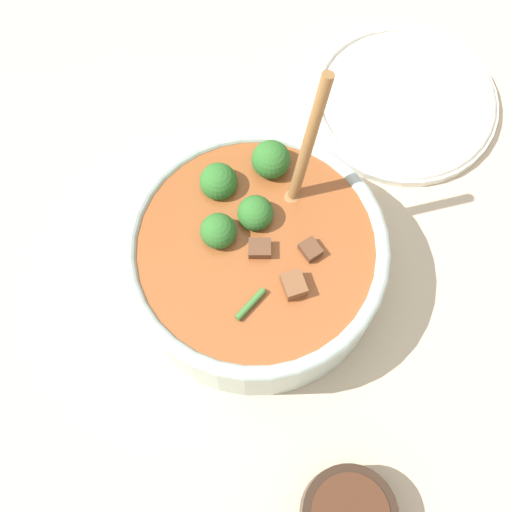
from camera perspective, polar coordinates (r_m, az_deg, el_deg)
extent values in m
plane|color=#C6B293|center=(0.75, 0.00, -1.66)|extent=(4.00, 4.00, 0.00)
cylinder|color=#B2C6BC|center=(0.71, 0.00, -0.50)|extent=(0.28, 0.28, 0.09)
torus|color=#B2C6BC|center=(0.67, 0.00, 0.79)|extent=(0.28, 0.28, 0.02)
cylinder|color=brown|center=(0.70, 0.00, 0.05)|extent=(0.26, 0.26, 0.05)
sphere|color=#2D6B28|center=(0.69, -3.35, 6.62)|extent=(0.04, 0.04, 0.04)
cylinder|color=#6B9956|center=(0.72, -3.23, 5.51)|extent=(0.01, 0.01, 0.02)
sphere|color=#2D6B28|center=(0.68, -0.05, 3.83)|extent=(0.04, 0.04, 0.04)
cylinder|color=#6B9956|center=(0.70, -0.05, 2.87)|extent=(0.01, 0.01, 0.02)
sphere|color=#2D6B28|center=(0.70, 1.34, 8.57)|extent=(0.04, 0.04, 0.04)
cylinder|color=#6B9956|center=(0.73, 1.28, 7.36)|extent=(0.01, 0.01, 0.02)
sphere|color=#2D6B28|center=(0.67, -3.37, 2.24)|extent=(0.04, 0.04, 0.04)
cylinder|color=#6B9956|center=(0.69, -3.24, 1.32)|extent=(0.01, 0.01, 0.02)
cube|color=brown|center=(0.65, 3.53, -2.50)|extent=(0.03, 0.03, 0.02)
cube|color=brown|center=(0.67, 0.14, 0.44)|extent=(0.03, 0.03, 0.02)
cube|color=brown|center=(0.67, 4.86, 0.50)|extent=(0.02, 0.02, 0.02)
cylinder|color=#3D7533|center=(0.65, -0.50, -4.30)|extent=(0.04, 0.01, 0.01)
ellipsoid|color=olive|center=(0.70, 3.24, 5.19)|extent=(0.04, 0.03, 0.01)
cylinder|color=olive|center=(0.64, 4.67, 9.97)|extent=(0.05, 0.03, 0.17)
cylinder|color=silver|center=(0.88, 12.87, 13.27)|extent=(0.25, 0.25, 0.01)
torus|color=silver|center=(0.87, 12.95, 13.49)|extent=(0.24, 0.24, 0.01)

